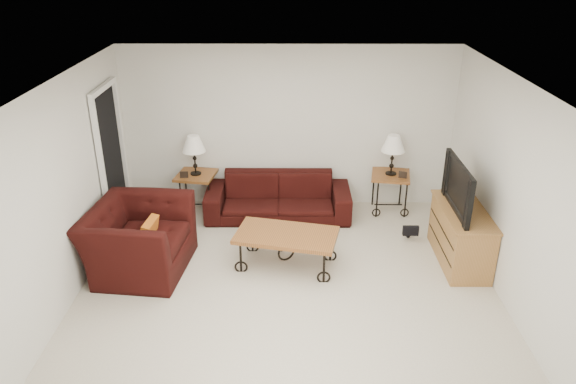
% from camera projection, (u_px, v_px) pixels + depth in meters
% --- Properties ---
extents(ground, '(5.00, 5.00, 0.00)m').
position_uv_depth(ground, '(288.00, 292.00, 6.51)').
color(ground, beige).
rests_on(ground, ground).
extents(wall_back, '(5.00, 0.02, 2.50)m').
position_uv_depth(wall_back, '(289.00, 128.00, 8.26)').
color(wall_back, silver).
rests_on(wall_back, ground).
extents(wall_front, '(5.00, 0.02, 2.50)m').
position_uv_depth(wall_front, '(285.00, 353.00, 3.71)').
color(wall_front, silver).
rests_on(wall_front, ground).
extents(wall_left, '(0.02, 5.00, 2.50)m').
position_uv_depth(wall_left, '(61.00, 197.00, 6.00)').
color(wall_left, silver).
rests_on(wall_left, ground).
extents(wall_right, '(0.02, 5.00, 2.50)m').
position_uv_depth(wall_right, '(515.00, 198.00, 5.98)').
color(wall_right, silver).
rests_on(wall_right, ground).
extents(ceiling, '(5.00, 5.00, 0.00)m').
position_uv_depth(ceiling, '(288.00, 85.00, 5.47)').
color(ceiling, white).
rests_on(ceiling, wall_back).
extents(doorway, '(0.08, 0.94, 2.04)m').
position_uv_depth(doorway, '(112.00, 162.00, 7.60)').
color(doorway, black).
rests_on(doorway, ground).
extents(sofa, '(2.17, 0.85, 0.63)m').
position_uv_depth(sofa, '(278.00, 197.00, 8.21)').
color(sofa, black).
rests_on(sofa, ground).
extents(side_table_left, '(0.64, 0.64, 0.61)m').
position_uv_depth(side_table_left, '(197.00, 192.00, 8.39)').
color(side_table_left, brown).
rests_on(side_table_left, ground).
extents(side_table_right, '(0.66, 0.66, 0.62)m').
position_uv_depth(side_table_right, '(389.00, 193.00, 8.37)').
color(side_table_right, brown).
rests_on(side_table_right, ground).
extents(lamp_left, '(0.40, 0.40, 0.61)m').
position_uv_depth(lamp_left, '(194.00, 155.00, 8.13)').
color(lamp_left, black).
rests_on(lamp_left, side_table_left).
extents(lamp_right, '(0.41, 0.41, 0.62)m').
position_uv_depth(lamp_right, '(392.00, 155.00, 8.12)').
color(lamp_right, black).
rests_on(lamp_right, side_table_right).
extents(photo_frame_left, '(0.12, 0.02, 0.10)m').
position_uv_depth(photo_frame_left, '(184.00, 175.00, 8.11)').
color(photo_frame_left, black).
rests_on(photo_frame_left, side_table_left).
extents(photo_frame_right, '(0.12, 0.06, 0.10)m').
position_uv_depth(photo_frame_right, '(403.00, 175.00, 8.09)').
color(photo_frame_right, black).
rests_on(photo_frame_right, side_table_right).
extents(coffee_table, '(1.38, 0.94, 0.47)m').
position_uv_depth(coffee_table, '(286.00, 250.00, 6.95)').
color(coffee_table, brown).
rests_on(coffee_table, ground).
extents(armchair, '(1.28, 1.43, 0.85)m').
position_uv_depth(armchair, '(139.00, 239.00, 6.82)').
color(armchair, black).
rests_on(armchair, ground).
extents(throw_pillow, '(0.14, 0.39, 0.38)m').
position_uv_depth(throw_pillow, '(149.00, 234.00, 6.74)').
color(throw_pillow, '#BA6617').
rests_on(throw_pillow, armchair).
extents(tv_stand, '(0.51, 1.23, 0.74)m').
position_uv_depth(tv_stand, '(461.00, 236.00, 7.01)').
color(tv_stand, '#A26D3C').
rests_on(tv_stand, ground).
extents(television, '(0.14, 1.10, 0.63)m').
position_uv_depth(television, '(466.00, 187.00, 6.73)').
color(television, black).
rests_on(television, tv_stand).
extents(backpack, '(0.40, 0.35, 0.43)m').
position_uv_depth(backpack, '(409.00, 224.00, 7.62)').
color(backpack, black).
rests_on(backpack, ground).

